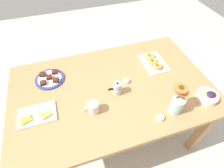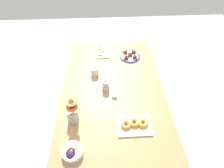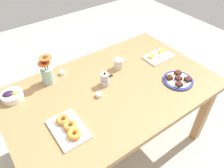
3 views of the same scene
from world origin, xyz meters
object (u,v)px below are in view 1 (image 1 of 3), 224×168
at_px(jam_cup_honey, 160,118).
at_px(moka_pot, 117,89).
at_px(cheese_platter, 37,115).
at_px(flower_vase, 177,103).
at_px(coffee_mug, 93,107).
at_px(grape_bowl, 207,96).
at_px(dessert_plate, 50,79).
at_px(dining_table, 112,94).
at_px(croissant_platter, 154,62).
at_px(jam_cup_berry, 126,81).

distance_m(jam_cup_honey, moka_pot, 0.38).
bearing_deg(moka_pot, jam_cup_honey, 123.78).
distance_m(cheese_platter, flower_vase, 0.98).
height_order(coffee_mug, grape_bowl, coffee_mug).
xyz_separation_m(cheese_platter, dessert_plate, (-0.11, -0.33, 0.00)).
height_order(dining_table, dessert_plate, dessert_plate).
distance_m(cheese_platter, jam_cup_honey, 0.86).
xyz_separation_m(grape_bowl, flower_vase, (0.29, 0.02, 0.05)).
height_order(croissant_platter, moka_pot, moka_pot).
bearing_deg(moka_pot, cheese_platter, 2.49).
xyz_separation_m(dining_table, jam_cup_berry, (-0.13, -0.02, 0.10)).
distance_m(coffee_mug, grape_bowl, 0.85).
relative_size(coffee_mug, cheese_platter, 0.43).
xyz_separation_m(cheese_platter, moka_pot, (-0.60, -0.03, 0.04)).
xyz_separation_m(grape_bowl, jam_cup_berry, (0.52, -0.34, -0.01)).
xyz_separation_m(grape_bowl, dessert_plate, (1.12, -0.57, -0.02)).
height_order(grape_bowl, croissant_platter, grape_bowl).
bearing_deg(coffee_mug, moka_pot, -153.10).
distance_m(coffee_mug, croissant_platter, 0.72).
height_order(croissant_platter, jam_cup_berry, croissant_platter).
bearing_deg(grape_bowl, dessert_plate, -26.90).
bearing_deg(moka_pot, croissant_platter, -152.55).
height_order(jam_cup_honey, moka_pot, moka_pot).
bearing_deg(croissant_platter, jam_cup_honey, 67.90).
distance_m(grape_bowl, flower_vase, 0.29).
bearing_deg(coffee_mug, flower_vase, 162.81).
xyz_separation_m(coffee_mug, grape_bowl, (-0.84, 0.15, -0.02)).
distance_m(dining_table, flower_vase, 0.53).
bearing_deg(moka_pot, coffee_mug, 26.90).
height_order(dining_table, grape_bowl, grape_bowl).
relative_size(jam_cup_berry, dessert_plate, 0.20).
bearing_deg(jam_cup_berry, dessert_plate, -20.46).
bearing_deg(moka_pot, flower_vase, 140.48).
bearing_deg(croissant_platter, dessert_plate, -5.10).
height_order(cheese_platter, croissant_platter, croissant_platter).
height_order(croissant_platter, jam_cup_honey, croissant_platter).
bearing_deg(moka_pot, dining_table, -72.17).
distance_m(dining_table, coffee_mug, 0.29).
xyz_separation_m(dining_table, jam_cup_honey, (-0.23, 0.38, 0.10)).
bearing_deg(jam_cup_berry, flower_vase, 122.69).
bearing_deg(jam_cup_berry, coffee_mug, 30.39).
relative_size(coffee_mug, jam_cup_honey, 2.34).
bearing_deg(jam_cup_honey, jam_cup_berry, -75.58).
distance_m(dining_table, croissant_platter, 0.49).
bearing_deg(dining_table, croissant_platter, -160.56).
relative_size(jam_cup_berry, moka_pot, 0.40).
height_order(dessert_plate, moka_pot, moka_pot).
bearing_deg(flower_vase, croissant_platter, -99.82).
bearing_deg(croissant_platter, cheese_platter, 13.54).
relative_size(coffee_mug, jam_cup_berry, 2.34).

